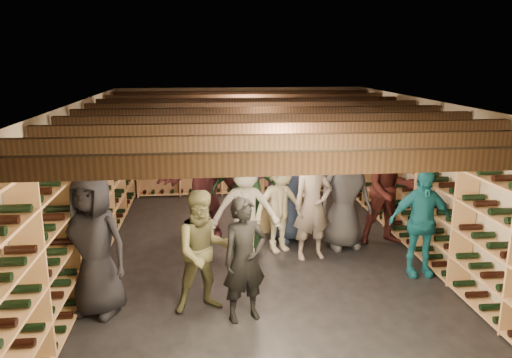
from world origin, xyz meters
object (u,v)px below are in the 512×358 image
object	(u,v)px
crate_loose	(297,216)
person_0	(94,245)
crate_stack_left	(269,216)
person_7	(313,206)
person_1	(245,260)
person_6	(289,191)
person_5	(204,186)
person_8	(390,189)
person_10	(246,193)
person_2	(204,251)
person_9	(245,211)
person_3	(280,205)
person_4	(421,223)
person_12	(345,194)
person_11	(280,186)
crate_stack_right	(297,208)

from	to	relation	value
crate_loose	person_0	bearing A→B (deg)	-133.50
crate_stack_left	person_7	xyz separation A→B (m)	(0.49, -1.36, 0.59)
crate_loose	person_1	size ratio (longest dim) A/B	0.33
person_6	person_7	bearing A→B (deg)	-97.04
person_5	person_1	bearing A→B (deg)	-59.11
person_0	person_1	size ratio (longest dim) A/B	1.17
person_8	person_10	xyz separation A→B (m)	(-2.38, -0.02, 0.01)
person_0	person_6	distance (m)	3.55
person_2	person_10	size ratio (longest dim) A/B	0.80
person_9	person_3	bearing A→B (deg)	36.57
person_0	person_4	bearing A→B (deg)	29.19
person_1	person_12	world-z (taller)	person_12
person_9	person_11	world-z (taller)	person_9
person_4	person_11	size ratio (longest dim) A/B	0.96
person_6	person_4	bearing A→B (deg)	-66.43
person_5	person_2	bearing A→B (deg)	-68.14
crate_stack_right	person_10	size ratio (longest dim) A/B	0.30
person_10	crate_stack_left	bearing A→B (deg)	73.52
person_1	person_9	xyz separation A→B (m)	(0.15, 1.66, 0.08)
crate_stack_right	person_0	world-z (taller)	person_0
crate_stack_right	person_10	xyz separation A→B (m)	(-1.10, -1.37, 0.70)
person_1	person_7	world-z (taller)	person_7
crate_stack_right	person_5	size ratio (longest dim) A/B	0.32
person_0	person_8	distance (m)	4.76
crate_stack_right	person_8	bearing A→B (deg)	-46.45
crate_loose	person_8	xyz separation A→B (m)	(1.28, -1.34, 0.86)
crate_stack_left	person_0	bearing A→B (deg)	-131.53
crate_loose	person_4	distance (m)	2.95
crate_stack_right	person_0	bearing A→B (deg)	-133.42
crate_stack_right	person_4	distance (m)	2.93
crate_stack_left	person_8	world-z (taller)	person_8
person_9	person_4	bearing A→B (deg)	-13.80
person_8	person_3	bearing A→B (deg)	-175.96
person_11	person_12	distance (m)	1.34
person_6	person_12	bearing A→B (deg)	-48.92
person_1	crate_stack_left	bearing A→B (deg)	57.73
crate_stack_left	person_12	world-z (taller)	person_12
person_2	person_5	distance (m)	2.71
person_2	person_1	bearing A→B (deg)	-43.45
crate_stack_left	person_4	size ratio (longest dim) A/B	0.34
person_5	person_6	size ratio (longest dim) A/B	1.02
crate_stack_right	person_3	xyz separation A→B (m)	(-0.56, -1.50, 0.52)
person_7	person_12	xyz separation A→B (m)	(0.62, 0.39, 0.07)
person_12	crate_stack_right	bearing A→B (deg)	98.55
person_7	person_3	bearing A→B (deg)	135.56
person_3	person_5	distance (m)	1.51
person_1	person_6	xyz separation A→B (m)	(0.97, 2.58, 0.11)
person_12	person_1	bearing A→B (deg)	-140.91
crate_loose	person_3	xyz separation A→B (m)	(-0.56, -1.49, 0.69)
crate_loose	person_9	distance (m)	2.36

